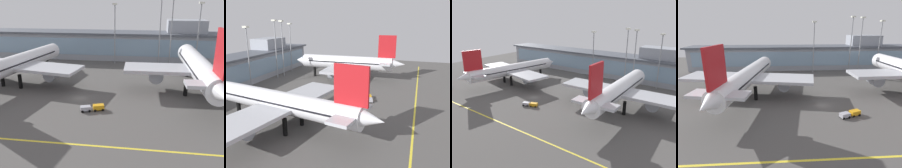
# 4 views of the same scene
# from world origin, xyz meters

# --- Properties ---
(ground_plane) EXTENTS (180.00, 180.00, 0.00)m
(ground_plane) POSITION_xyz_m (0.00, 0.00, 0.00)
(ground_plane) COLOR #514F4C
(taxiway_centreline_stripe) EXTENTS (144.00, 0.50, 0.01)m
(taxiway_centreline_stripe) POSITION_xyz_m (0.00, -22.00, 0.01)
(taxiway_centreline_stripe) COLOR yellow
(taxiway_centreline_stripe) RESTS_ON ground
(terminal_building) EXTENTS (116.40, 14.00, 17.09)m
(terminal_building) POSITION_xyz_m (1.87, 49.08, 6.46)
(terminal_building) COLOR #9399A3
(terminal_building) RESTS_ON ground
(airliner_near_left) EXTENTS (42.35, 51.98, 17.88)m
(airliner_near_left) POSITION_xyz_m (-22.02, 8.99, 6.53)
(airliner_near_left) COLOR black
(airliner_near_left) RESTS_ON ground
(airliner_near_right) EXTENTS (41.71, 50.66, 19.85)m
(airliner_near_right) POSITION_xyz_m (32.17, 9.00, 7.27)
(airliner_near_right) COLOR black
(airliner_near_right) RESTS_ON ground
(baggage_tug_near) EXTENTS (5.78, 3.39, 1.40)m
(baggage_tug_near) POSITION_xyz_m (5.33, -7.18, 0.79)
(baggage_tug_near) COLOR black
(baggage_tug_near) RESTS_ON ground
(apron_light_mast_west) EXTENTS (1.80, 1.80, 24.00)m
(apron_light_mast_west) POSITION_xyz_m (4.62, 39.96, 15.66)
(apron_light_mast_west) COLOR gray
(apron_light_mast_west) RESTS_ON ground
(apron_light_mast_centre) EXTENTS (1.80, 1.80, 25.87)m
(apron_light_mast_centre) POSITION_xyz_m (26.69, 38.48, 16.69)
(apron_light_mast_centre) COLOR gray
(apron_light_mast_centre) RESTS_ON ground
(apron_light_mast_east) EXTENTS (1.80, 1.80, 24.47)m
(apron_light_mast_east) POSITION_xyz_m (37.17, 40.33, 15.92)
(apron_light_mast_east) COLOR gray
(apron_light_mast_east) RESTS_ON ground
(apron_light_mast_far_east) EXTENTS (1.80, 1.80, 26.20)m
(apron_light_mast_far_east) POSITION_xyz_m (22.44, 39.34, 16.87)
(apron_light_mast_far_east) COLOR gray
(apron_light_mast_far_east) RESTS_ON ground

